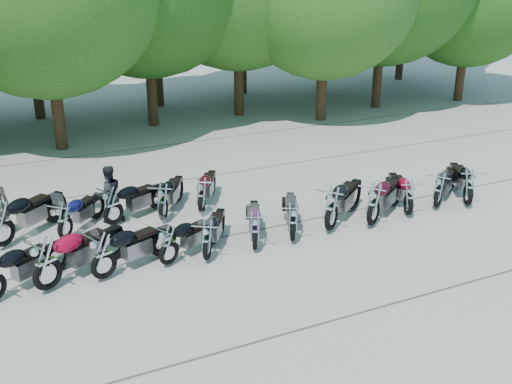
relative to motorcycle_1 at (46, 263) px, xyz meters
name	(u,v)px	position (x,y,z in m)	size (l,w,h in m)	color
ground	(282,254)	(5.39, -0.56, -0.72)	(90.00, 90.00, 0.00)	#9C978D
motorcycle_1	(46,263)	(0.00, 0.00, 0.00)	(0.77, 2.53, 1.43)	maroon
motorcycle_2	(103,255)	(1.20, -0.02, -0.07)	(0.70, 2.30, 1.30)	black
motorcycle_3	(168,244)	(2.71, 0.01, -0.13)	(0.63, 2.06, 1.17)	black
motorcycle_4	(207,239)	(3.61, -0.14, -0.13)	(0.63, 2.06, 1.17)	black
motorcycle_5	(255,230)	(4.86, -0.12, -0.14)	(0.62, 2.05, 1.16)	#3C0826
motorcycle_6	(293,221)	(5.93, -0.09, -0.12)	(0.65, 2.12, 1.20)	black
motorcycle_7	(332,207)	(7.13, 0.00, 0.00)	(0.77, 2.53, 1.43)	black
motorcycle_8	(374,203)	(8.32, -0.20, -0.01)	(0.76, 2.49, 1.41)	#340711
motorcycle_9	(409,196)	(9.62, -0.03, -0.11)	(0.65, 2.14, 1.21)	maroon
motorcycle_10	(439,189)	(10.73, 0.03, -0.10)	(0.66, 2.18, 1.23)	black
motorcycle_11	(469,186)	(11.63, -0.20, -0.07)	(0.70, 2.28, 1.29)	black
motorcycle_12	(2,222)	(-0.73, 2.64, -0.01)	(0.76, 2.50, 1.41)	black
motorcycle_13	(64,219)	(0.73, 2.48, -0.13)	(0.63, 2.06, 1.16)	#0E0E3F
motorcycle_14	(113,205)	(2.03, 2.79, -0.09)	(0.68, 2.23, 1.26)	black
motorcycle_15	(163,201)	(3.33, 2.51, -0.10)	(0.67, 2.20, 1.24)	black
motorcycle_16	(202,194)	(4.45, 2.52, -0.10)	(0.67, 2.19, 1.24)	#3D080F
rider_1	(109,194)	(2.03, 3.17, 0.09)	(0.78, 0.61, 1.61)	black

